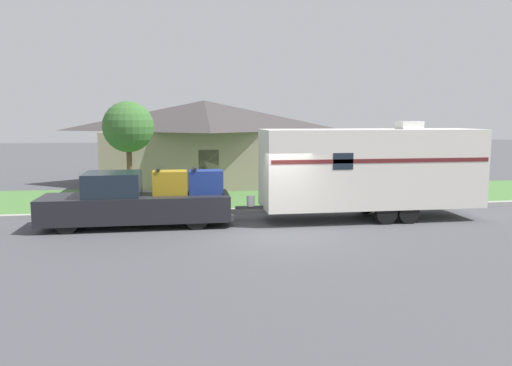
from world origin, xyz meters
name	(u,v)px	position (x,y,z in m)	size (l,w,h in m)	color
ground_plane	(279,233)	(0.00, 0.00, 0.00)	(120.00, 120.00, 0.00)	#47474C
curb_strip	(260,210)	(0.00, 3.75, 0.07)	(80.00, 0.30, 0.14)	#999993
lawn_strip	(247,197)	(0.00, 7.40, 0.01)	(80.00, 7.00, 0.03)	#477538
house_across_street	(205,140)	(-1.67, 12.94, 2.38)	(11.27, 8.28, 4.60)	gray
pickup_truck	(138,201)	(-4.50, 1.80, 0.86)	(6.36, 1.92, 1.99)	black
travel_trailer	(371,168)	(3.75, 1.80, 1.86)	(8.86, 2.24, 3.54)	black
mailbox	(371,182)	(4.77, 4.33, 1.00)	(0.48, 0.20, 1.30)	brown
tree_in_yard	(128,127)	(-5.25, 7.00, 3.24)	(2.21, 2.21, 4.37)	brown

